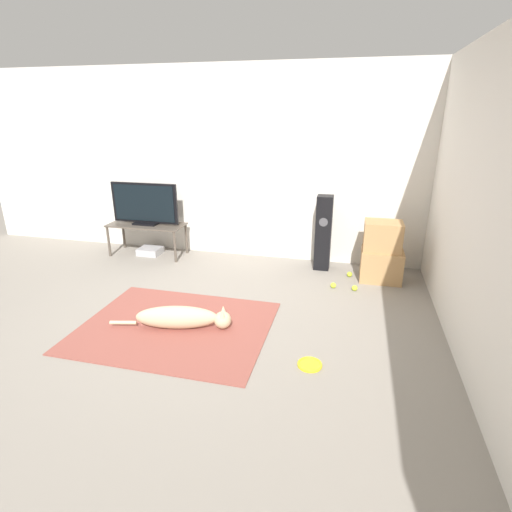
{
  "coord_description": "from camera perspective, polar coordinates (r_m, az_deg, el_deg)",
  "views": [
    {
      "loc": [
        1.64,
        -3.19,
        1.96
      ],
      "look_at": [
        0.64,
        0.84,
        0.45
      ],
      "focal_mm": 28.0,
      "sensor_mm": 36.0,
      "label": 1
    }
  ],
  "objects": [
    {
      "name": "game_console",
      "position": [
        6.0,
        -14.87,
        0.71
      ],
      "size": [
        0.31,
        0.28,
        0.1
      ],
      "color": "#B7B7BC",
      "rests_on": "ground_plane"
    },
    {
      "name": "area_rug",
      "position": [
        3.99,
        -11.44,
        -9.82
      ],
      "size": [
        1.79,
        1.44,
        0.01
      ],
      "color": "#934C42",
      "rests_on": "ground_plane"
    },
    {
      "name": "floor_speaker",
      "position": [
        5.22,
        9.6,
        3.26
      ],
      "size": [
        0.2,
        0.2,
        0.97
      ],
      "color": "black",
      "rests_on": "ground_plane"
    },
    {
      "name": "tennis_ball_loose_on_carpet",
      "position": [
        4.77,
        13.91,
        -4.46
      ],
      "size": [
        0.07,
        0.07,
        0.07
      ],
      "color": "#C6E033",
      "rests_on": "ground_plane"
    },
    {
      "name": "tv_stand",
      "position": [
        5.89,
        -15.34,
        3.91
      ],
      "size": [
        1.08,
        0.45,
        0.46
      ],
      "color": "brown",
      "rests_on": "ground_plane"
    },
    {
      "name": "ground_plane",
      "position": [
        4.09,
        -11.79,
        -9.12
      ],
      "size": [
        12.0,
        12.0,
        0.0
      ],
      "primitive_type": "plane",
      "color": "gray"
    },
    {
      "name": "cardboard_box_lower",
      "position": [
        5.11,
        17.43,
        -1.25
      ],
      "size": [
        0.49,
        0.39,
        0.38
      ],
      "color": "tan",
      "rests_on": "ground_plane"
    },
    {
      "name": "wall_back",
      "position": [
        5.58,
        -3.36,
        12.88
      ],
      "size": [
        8.0,
        0.06,
        2.55
      ],
      "color": "silver",
      "rests_on": "ground_plane"
    },
    {
      "name": "tv",
      "position": [
        5.82,
        -15.63,
        7.13
      ],
      "size": [
        0.98,
        0.2,
        0.58
      ],
      "color": "black",
      "rests_on": "tv_stand"
    },
    {
      "name": "cardboard_box_upper",
      "position": [
        5.01,
        17.65,
        2.75
      ],
      "size": [
        0.44,
        0.35,
        0.35
      ],
      "color": "tan",
      "rests_on": "cardboard_box_lower"
    },
    {
      "name": "wall_right",
      "position": [
        3.4,
        30.12,
        5.69
      ],
      "size": [
        0.06,
        8.0,
        2.55
      ],
      "color": "silver",
      "rests_on": "ground_plane"
    },
    {
      "name": "tennis_ball_by_boxes",
      "position": [
        5.15,
        13.22,
        -2.56
      ],
      "size": [
        0.07,
        0.07,
        0.07
      ],
      "color": "#C6E033",
      "rests_on": "ground_plane"
    },
    {
      "name": "frisbee",
      "position": [
        3.4,
        7.68,
        -15.1
      ],
      "size": [
        0.21,
        0.21,
        0.03
      ],
      "color": "yellow",
      "rests_on": "ground_plane"
    },
    {
      "name": "dog",
      "position": [
        3.89,
        -10.51,
        -8.65
      ],
      "size": [
        1.14,
        0.36,
        0.22
      ],
      "color": "beige",
      "rests_on": "area_rug"
    },
    {
      "name": "tennis_ball_near_speaker",
      "position": [
        4.79,
        10.98,
        -4.13
      ],
      "size": [
        0.07,
        0.07,
        0.07
      ],
      "color": "#C6E033",
      "rests_on": "ground_plane"
    }
  ]
}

